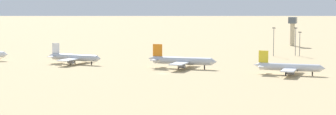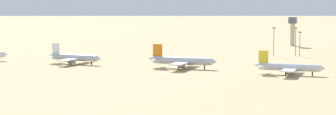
{
  "view_description": "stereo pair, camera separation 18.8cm",
  "coord_description": "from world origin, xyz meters",
  "px_view_note": "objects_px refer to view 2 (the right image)",
  "views": [
    {
      "loc": [
        112.3,
        -263.06,
        36.41
      ],
      "look_at": [
        -3.0,
        12.77,
        6.0
      ],
      "focal_mm": 68.36,
      "sensor_mm": 36.0,
      "label": 1
    },
    {
      "loc": [
        112.47,
        -262.99,
        36.41
      ],
      "look_at": [
        -3.0,
        12.77,
        6.0
      ],
      "focal_mm": 68.36,
      "sensor_mm": 36.0,
      "label": 2
    }
  ],
  "objects_px": {
    "light_pole_east": "(296,40)",
    "parked_jet_white_2": "(74,57)",
    "light_pole_mid": "(274,40)",
    "parked_jet_orange_3": "(182,61)",
    "parked_jet_yellow_4": "(289,67)",
    "light_pole_west": "(300,42)",
    "control_tower": "(293,29)"
  },
  "relations": [
    {
      "from": "parked_jet_white_2",
      "to": "light_pole_west",
      "type": "xyz_separation_m",
      "value": [
        97.88,
        87.4,
        4.74
      ]
    },
    {
      "from": "light_pole_west",
      "to": "light_pole_mid",
      "type": "height_order",
      "value": "light_pole_mid"
    },
    {
      "from": "light_pole_east",
      "to": "parked_jet_white_2",
      "type": "bearing_deg",
      "value": -137.5
    },
    {
      "from": "parked_jet_orange_3",
      "to": "parked_jet_yellow_4",
      "type": "relative_size",
      "value": 1.09
    },
    {
      "from": "parked_jet_yellow_4",
      "to": "parked_jet_orange_3",
      "type": "bearing_deg",
      "value": 171.93
    },
    {
      "from": "parked_jet_yellow_4",
      "to": "light_pole_west",
      "type": "relative_size",
      "value": 2.29
    },
    {
      "from": "control_tower",
      "to": "light_pole_east",
      "type": "distance_m",
      "value": 70.34
    },
    {
      "from": "light_pole_east",
      "to": "parked_jet_yellow_4",
      "type": "bearing_deg",
      "value": -80.43
    },
    {
      "from": "parked_jet_yellow_4",
      "to": "light_pole_west",
      "type": "distance_m",
      "value": 89.03
    },
    {
      "from": "light_pole_mid",
      "to": "light_pole_east",
      "type": "xyz_separation_m",
      "value": [
        11.09,
        7.33,
        -0.08
      ]
    },
    {
      "from": "control_tower",
      "to": "light_pole_mid",
      "type": "bearing_deg",
      "value": -86.3
    },
    {
      "from": "parked_jet_white_2",
      "to": "parked_jet_yellow_4",
      "type": "height_order",
      "value": "parked_jet_yellow_4"
    },
    {
      "from": "parked_jet_white_2",
      "to": "light_pole_mid",
      "type": "xyz_separation_m",
      "value": [
        84.34,
        80.11,
        6.03
      ]
    },
    {
      "from": "parked_jet_yellow_4",
      "to": "light_pole_mid",
      "type": "relative_size",
      "value": 1.94
    },
    {
      "from": "parked_jet_white_2",
      "to": "control_tower",
      "type": "bearing_deg",
      "value": 65.33
    },
    {
      "from": "parked_jet_orange_3",
      "to": "light_pole_east",
      "type": "bearing_deg",
      "value": 61.74
    },
    {
      "from": "light_pole_east",
      "to": "control_tower",
      "type": "bearing_deg",
      "value": 103.15
    },
    {
      "from": "parked_jet_yellow_4",
      "to": "light_pole_east",
      "type": "distance_m",
      "value": 89.52
    },
    {
      "from": "parked_jet_white_2",
      "to": "light_pole_east",
      "type": "distance_m",
      "value": 129.57
    },
    {
      "from": "parked_jet_white_2",
      "to": "light_pole_west",
      "type": "relative_size",
      "value": 2.27
    },
    {
      "from": "parked_jet_yellow_4",
      "to": "light_pole_west",
      "type": "height_order",
      "value": "light_pole_west"
    },
    {
      "from": "light_pole_mid",
      "to": "light_pole_east",
      "type": "relative_size",
      "value": 1.01
    },
    {
      "from": "parked_jet_orange_3",
      "to": "control_tower",
      "type": "distance_m",
      "value": 154.08
    },
    {
      "from": "parked_jet_orange_3",
      "to": "light_pole_west",
      "type": "distance_m",
      "value": 93.08
    },
    {
      "from": "light_pole_west",
      "to": "light_pole_east",
      "type": "height_order",
      "value": "light_pole_east"
    },
    {
      "from": "light_pole_mid",
      "to": "light_pole_east",
      "type": "distance_m",
      "value": 13.3
    },
    {
      "from": "parked_jet_white_2",
      "to": "light_pole_east",
      "type": "height_order",
      "value": "light_pole_east"
    },
    {
      "from": "parked_jet_yellow_4",
      "to": "parked_jet_white_2",
      "type": "bearing_deg",
      "value": 176.18
    },
    {
      "from": "parked_jet_orange_3",
      "to": "light_pole_east",
      "type": "relative_size",
      "value": 2.14
    },
    {
      "from": "parked_jet_orange_3",
      "to": "light_pole_mid",
      "type": "bearing_deg",
      "value": 66.77
    },
    {
      "from": "light_pole_east",
      "to": "light_pole_west",
      "type": "bearing_deg",
      "value": -1.01
    },
    {
      "from": "light_pole_mid",
      "to": "parked_jet_yellow_4",
      "type": "bearing_deg",
      "value": -72.19
    }
  ]
}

